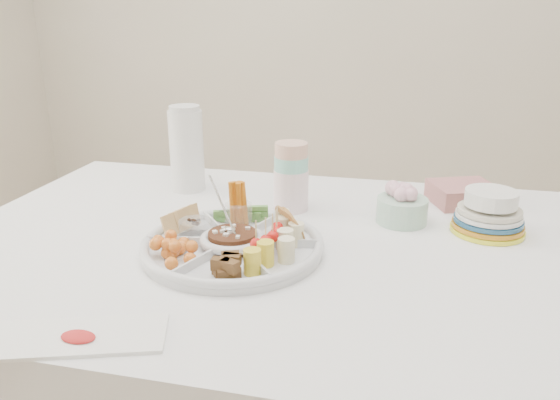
% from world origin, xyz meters
% --- Properties ---
extents(dining_table, '(1.52, 1.02, 0.76)m').
position_xyz_m(dining_table, '(0.00, 0.00, 0.38)').
color(dining_table, white).
rests_on(dining_table, floor).
extents(party_tray, '(0.44, 0.44, 0.04)m').
position_xyz_m(party_tray, '(-0.08, -0.08, 0.78)').
color(party_tray, white).
rests_on(party_tray, dining_table).
extents(bean_dip, '(0.12, 0.12, 0.04)m').
position_xyz_m(bean_dip, '(-0.08, -0.08, 0.79)').
color(bean_dip, '#361F11').
rests_on(bean_dip, party_tray).
extents(tortillas, '(0.12, 0.12, 0.06)m').
position_xyz_m(tortillas, '(0.02, 0.00, 0.80)').
color(tortillas, '#9B6134').
rests_on(tortillas, party_tray).
extents(carrot_cucumber, '(0.14, 0.14, 0.11)m').
position_xyz_m(carrot_cucumber, '(-0.10, 0.05, 0.82)').
color(carrot_cucumber, orange).
rests_on(carrot_cucumber, party_tray).
extents(pita_raisins, '(0.11, 0.11, 0.05)m').
position_xyz_m(pita_raisins, '(-0.20, -0.03, 0.80)').
color(pita_raisins, '#B38947').
rests_on(pita_raisins, party_tray).
extents(cherries, '(0.13, 0.13, 0.05)m').
position_xyz_m(cherries, '(-0.18, -0.16, 0.79)').
color(cherries, orange).
rests_on(cherries, party_tray).
extents(granola_chunks, '(0.10, 0.10, 0.04)m').
position_xyz_m(granola_chunks, '(-0.06, -0.21, 0.79)').
color(granola_chunks, '#543616').
rests_on(granola_chunks, party_tray).
extents(banana_tomato, '(0.13, 0.13, 0.09)m').
position_xyz_m(banana_tomato, '(0.04, -0.12, 0.82)').
color(banana_tomato, '#F8E586').
rests_on(banana_tomato, party_tray).
extents(cup_stack, '(0.10, 0.10, 0.24)m').
position_xyz_m(cup_stack, '(-0.02, 0.21, 0.88)').
color(cup_stack, beige).
rests_on(cup_stack, dining_table).
extents(thermos, '(0.11, 0.11, 0.24)m').
position_xyz_m(thermos, '(-0.33, 0.30, 0.88)').
color(thermos, white).
rests_on(thermos, dining_table).
extents(flower_bowl, '(0.15, 0.15, 0.09)m').
position_xyz_m(flower_bowl, '(0.26, 0.18, 0.80)').
color(flower_bowl, silver).
rests_on(flower_bowl, dining_table).
extents(napkin_stack, '(0.20, 0.18, 0.05)m').
position_xyz_m(napkin_stack, '(0.42, 0.35, 0.78)').
color(napkin_stack, '#B36E6D').
rests_on(napkin_stack, dining_table).
extents(plate_stack, '(0.21, 0.21, 0.11)m').
position_xyz_m(plate_stack, '(0.46, 0.16, 0.81)').
color(plate_stack, gold).
rests_on(plate_stack, dining_table).
extents(placemat, '(0.34, 0.21, 0.01)m').
position_xyz_m(placemat, '(-0.25, -0.45, 0.76)').
color(placemat, white).
rests_on(placemat, dining_table).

